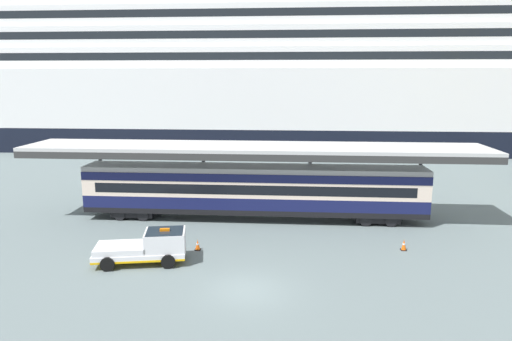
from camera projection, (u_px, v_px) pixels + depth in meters
The scene contains 7 objects.
ground_plane at pixel (247, 290), 23.02m from camera, with size 400.00×400.00×0.00m, color slate.
cruise_ship at pixel (337, 56), 72.39m from camera, with size 158.58×26.49×40.94m.
platform_canopy at pixel (254, 149), 34.04m from camera, with size 34.51×5.27×5.60m.
train_carriage at pixel (254, 189), 34.24m from camera, with size 25.41×2.81×4.11m.
service_truck at pixel (149, 246), 26.32m from camera, with size 5.49×2.98×2.02m.
traffic_cone_near at pixel (198, 245), 28.36m from camera, with size 0.36×0.36×0.67m.
traffic_cone_mid at pixel (404, 245), 28.31m from camera, with size 0.36×0.36×0.71m.
Camera 1 is at (2.04, -21.26, 10.50)m, focal length 31.91 mm.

